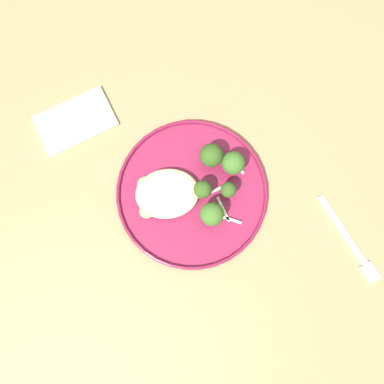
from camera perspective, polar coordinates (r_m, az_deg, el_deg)
The scene contains 22 objects.
ground at distance 1.45m, azimuth 0.58°, elevation -6.19°, with size 6.00×6.00×0.00m, color #665B51.
wooden_dining_table at distance 0.79m, azimuth 1.07°, elevation -3.79°, with size 1.40×1.00×0.74m.
dinner_plate at distance 0.71m, azimuth 0.00°, elevation -0.15°, with size 0.29×0.29×0.02m.
noodle_bed at distance 0.69m, azimuth -3.84°, elevation -0.24°, with size 0.12×0.10×0.03m.
seared_scallop_on_noodles at distance 0.69m, azimuth -3.35°, elevation -2.19°, with size 0.04×0.04×0.01m.
seared_scallop_rear_pale at distance 0.70m, azimuth -3.88°, elevation 0.79°, with size 0.03×0.03×0.01m.
seared_scallop_tiny_bay at distance 0.70m, azimuth -7.15°, elevation 1.03°, with size 0.03×0.03×0.01m.
seared_scallop_center_golden at distance 0.70m, azimuth -6.41°, elevation -0.79°, with size 0.03×0.03×0.02m.
seared_scallop_half_hidden at distance 0.69m, azimuth -7.02°, elevation -2.98°, with size 0.03×0.03×0.01m.
seared_scallop_tilted_round at distance 0.69m, azimuth -1.49°, elevation -1.93°, with size 0.03×0.03×0.01m.
seared_scallop_right_edge at distance 0.69m, azimuth -1.44°, elevation 0.10°, with size 0.03×0.03×0.02m.
broccoli_floret_small_sprig at distance 0.67m, azimuth 1.67°, elevation 0.39°, with size 0.03×0.03×0.05m.
broccoli_floret_tall_stalk at distance 0.67m, azimuth 5.63°, elevation 0.31°, with size 0.03×0.03×0.05m.
broccoli_floret_center_pile at distance 0.68m, azimuth 6.37°, elevation 4.45°, with size 0.04×0.04×0.06m.
broccoli_floret_left_leaning at distance 0.66m, azimuth 3.09°, elevation -3.44°, with size 0.04×0.04×0.06m.
broccoli_floret_beside_noodles at distance 0.68m, azimuth 3.02°, elevation 5.64°, with size 0.04×0.04×0.06m.
onion_sliver_short_strip at distance 0.70m, azimuth 5.69°, elevation -4.15°, with size 0.05×0.01×0.00m, color silver.
onion_sliver_pale_crescent at distance 0.70m, azimuth 4.83°, elevation -2.55°, with size 0.05×0.01×0.00m, color silver.
onion_sliver_long_sliver at distance 0.72m, azimuth 6.51°, elevation 4.26°, with size 0.05×0.01×0.00m, color silver.
onion_sliver_curled_piece at distance 0.70m, azimuth 3.01°, elevation -0.00°, with size 0.05×0.01×0.00m, color silver.
dinner_fork at distance 0.76m, azimuth 23.19°, elevation -7.01°, with size 0.09×0.18×0.00m.
folded_napkin at distance 0.78m, azimuth -17.57°, elevation 10.37°, with size 0.15×0.09×0.01m, color silver.
Camera 1 is at (0.02, 0.07, 1.45)m, focal length 34.51 mm.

